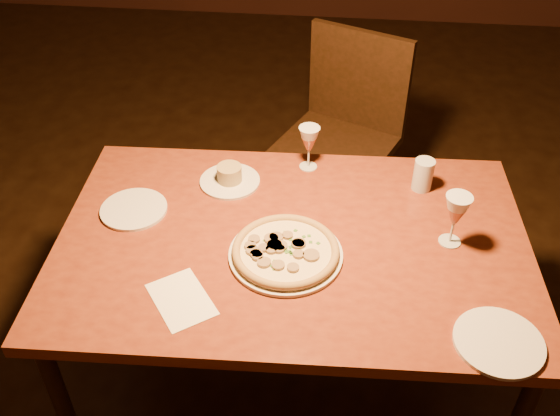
# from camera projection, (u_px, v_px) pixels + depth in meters

# --- Properties ---
(floor) EXTENTS (7.00, 7.00, 0.00)m
(floor) POSITION_uv_depth(u_px,v_px,m) (254.00, 374.00, 2.38)
(floor) COLOR black
(floor) RESTS_ON ground
(dining_table) EXTENTS (1.44, 0.96, 0.75)m
(dining_table) POSITION_uv_depth(u_px,v_px,m) (292.00, 255.00, 1.90)
(dining_table) COLOR brown
(dining_table) RESTS_ON floor
(chair_far) EXTENTS (0.61, 0.61, 0.95)m
(chair_far) POSITION_uv_depth(u_px,v_px,m) (342.00, 132.00, 2.72)
(chair_far) COLOR black
(chair_far) RESTS_ON floor
(pizza_plate) EXTENTS (0.33, 0.33, 0.04)m
(pizza_plate) POSITION_uv_depth(u_px,v_px,m) (286.00, 251.00, 1.79)
(pizza_plate) COLOR silver
(pizza_plate) RESTS_ON dining_table
(ramekin_saucer) EXTENTS (0.20, 0.20, 0.06)m
(ramekin_saucer) POSITION_uv_depth(u_px,v_px,m) (230.00, 177.00, 2.06)
(ramekin_saucer) COLOR silver
(ramekin_saucer) RESTS_ON dining_table
(wine_glass_far) EXTENTS (0.07, 0.07, 0.16)m
(wine_glass_far) POSITION_uv_depth(u_px,v_px,m) (309.00, 148.00, 2.10)
(wine_glass_far) COLOR #AF6249
(wine_glass_far) RESTS_ON dining_table
(wine_glass_right) EXTENTS (0.08, 0.08, 0.17)m
(wine_glass_right) POSITION_uv_depth(u_px,v_px,m) (454.00, 220.00, 1.80)
(wine_glass_right) COLOR #AF6249
(wine_glass_right) RESTS_ON dining_table
(water_tumbler) EXTENTS (0.06, 0.06, 0.11)m
(water_tumbler) POSITION_uv_depth(u_px,v_px,m) (423.00, 175.00, 2.02)
(water_tumbler) COLOR #B1B9C2
(water_tumbler) RESTS_ON dining_table
(side_plate_left) EXTENTS (0.21, 0.21, 0.01)m
(side_plate_left) POSITION_uv_depth(u_px,v_px,m) (134.00, 209.00, 1.96)
(side_plate_left) COLOR silver
(side_plate_left) RESTS_ON dining_table
(side_plate_near) EXTENTS (0.23, 0.23, 0.01)m
(side_plate_near) POSITION_uv_depth(u_px,v_px,m) (499.00, 342.00, 1.55)
(side_plate_near) COLOR silver
(side_plate_near) RESTS_ON dining_table
(menu_card) EXTENTS (0.23, 0.24, 0.00)m
(menu_card) POSITION_uv_depth(u_px,v_px,m) (181.00, 299.00, 1.67)
(menu_card) COLOR white
(menu_card) RESTS_ON dining_table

